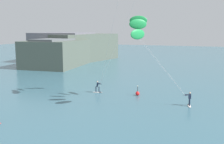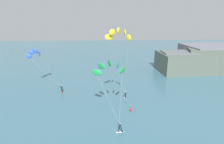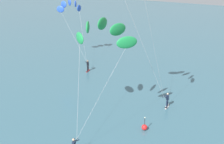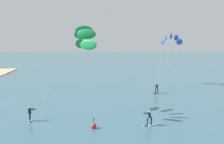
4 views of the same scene
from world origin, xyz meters
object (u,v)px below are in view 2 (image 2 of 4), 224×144
Objects in this scene: marker_buoy at (131,109)px; kitesurfer_far_out at (36,55)px; kitesurfer_mid_water at (119,38)px; kitesurfer_nearshore at (110,69)px.

kitesurfer_far_out is at bearing 146.88° from marker_buoy.
kitesurfer_mid_water is at bearing -34.95° from kitesurfer_far_out.
kitesurfer_far_out is 27.39m from marker_buoy.
kitesurfer_nearshore reaches higher than marker_buoy.
kitesurfer_far_out is (-17.87, 15.53, -0.50)m from kitesurfer_nearshore.
kitesurfer_far_out is at bearing 139.01° from kitesurfer_nearshore.
marker_buoy is at bearing 16.77° from kitesurfer_nearshore.
kitesurfer_mid_water reaches higher than marker_buoy.
kitesurfer_nearshore is at bearing -163.23° from marker_buoy.
kitesurfer_nearshore reaches higher than kitesurfer_far_out.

